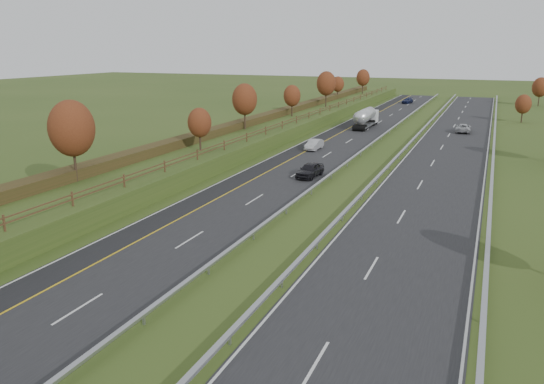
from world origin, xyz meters
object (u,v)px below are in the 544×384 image
(road_tanker, at_px, (366,117))
(car_small_far, at_px, (408,101))
(car_dark_near, at_px, (310,170))
(car_oncoming, at_px, (463,128))
(car_silver_mid, at_px, (314,144))

(road_tanker, xyz_separation_m, car_small_far, (0.34, 47.39, -1.13))
(road_tanker, relative_size, car_dark_near, 2.35)
(car_small_far, xyz_separation_m, car_oncoming, (16.61, -46.76, 0.04))
(car_silver_mid, bearing_deg, car_oncoming, 55.06)
(road_tanker, xyz_separation_m, car_dark_near, (2.95, -40.78, -1.01))
(car_small_far, bearing_deg, car_silver_mid, -83.97)
(car_silver_mid, xyz_separation_m, car_small_far, (2.20, 71.99, -0.04))
(car_small_far, bearing_deg, car_oncoming, -62.67)
(car_oncoming, bearing_deg, car_small_far, -72.58)
(car_dark_near, bearing_deg, car_oncoming, 76.21)
(road_tanker, bearing_deg, car_silver_mid, -94.33)
(road_tanker, bearing_deg, car_small_far, 89.59)
(car_small_far, distance_m, car_oncoming, 49.62)
(car_silver_mid, bearing_deg, car_small_far, 90.01)
(car_silver_mid, distance_m, car_small_far, 72.02)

